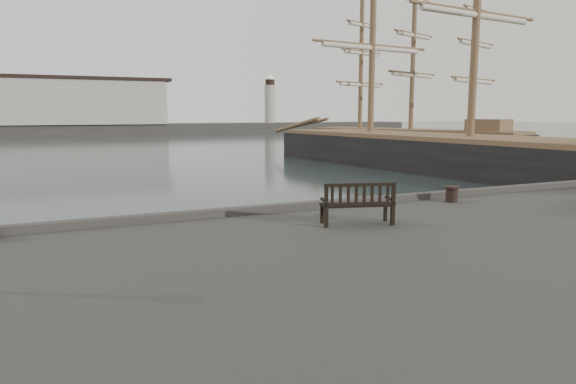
# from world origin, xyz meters

# --- Properties ---
(ground) EXTENTS (400.00, 400.00, 0.00)m
(ground) POSITION_xyz_m (0.00, 0.00, 0.00)
(ground) COLOR black
(ground) RESTS_ON ground
(breakwater) EXTENTS (140.00, 9.50, 12.20)m
(breakwater) POSITION_xyz_m (-4.56, 92.00, 4.30)
(breakwater) COLOR #383530
(breakwater) RESTS_ON ground
(bench) EXTENTS (1.71, 0.98, 0.93)m
(bench) POSITION_xyz_m (1.24, -2.32, 1.86)
(bench) COLOR black
(bench) RESTS_ON quay
(bollard_right) EXTENTS (0.45, 0.45, 0.45)m
(bollard_right) POSITION_xyz_m (5.25, -0.89, 1.78)
(bollard_right) COLOR black
(bollard_right) RESTS_ON quay
(tall_ship_main) EXTENTS (11.69, 37.49, 27.66)m
(tall_ship_main) POSITION_xyz_m (20.73, 14.64, 0.71)
(tall_ship_main) COLOR black
(tall_ship_main) RESTS_ON ground
(tall_ship_far) EXTENTS (12.91, 24.69, 20.86)m
(tall_ship_far) POSITION_xyz_m (29.52, 32.44, 0.71)
(tall_ship_far) COLOR black
(tall_ship_far) RESTS_ON ground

